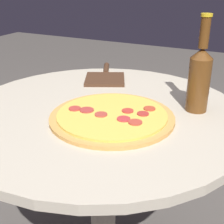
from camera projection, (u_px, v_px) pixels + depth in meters
The scene contains 4 objects.
table at pixel (102, 153), 0.99m from camera, with size 0.84×0.84×0.70m.
pizza at pixel (112, 116), 0.86m from camera, with size 0.35×0.35×0.02m.
beer_bottle at pixel (199, 76), 0.87m from camera, with size 0.06×0.06×0.27m.
pizza_paddle at pixel (105, 77), 1.18m from camera, with size 0.19×0.28×0.02m.
Camera 1 is at (-0.40, 0.75, 1.07)m, focal length 50.00 mm.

